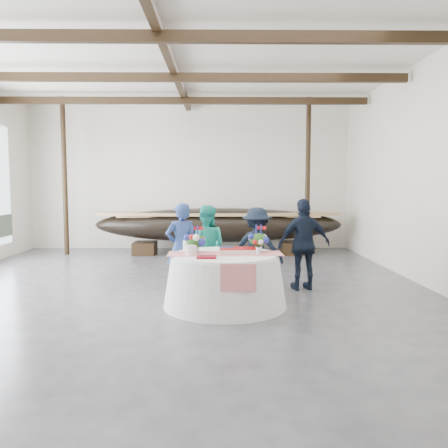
{
  "coord_description": "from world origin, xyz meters",
  "views": [
    {
      "loc": [
        0.93,
        -7.87,
        1.99
      ],
      "look_at": [
        1.03,
        0.65,
        1.24
      ],
      "focal_mm": 35.0,
      "sensor_mm": 36.0,
      "label": 1
    }
  ],
  "objects": [
    {
      "name": "floor",
      "position": [
        0.0,
        0.0,
        0.0
      ],
      "size": [
        10.0,
        12.0,
        0.01
      ],
      "primitive_type": "cube",
      "color": "#3D3D42",
      "rests_on": "ground"
    },
    {
      "name": "wall_back",
      "position": [
        0.0,
        6.0,
        2.25
      ],
      "size": [
        10.0,
        0.02,
        4.5
      ],
      "primitive_type": "cube",
      "color": "silver",
      "rests_on": "ground"
    },
    {
      "name": "wall_right",
      "position": [
        5.0,
        0.0,
        2.25
      ],
      "size": [
        0.02,
        12.0,
        4.5
      ],
      "primitive_type": "cube",
      "color": "silver",
      "rests_on": "ground"
    },
    {
      "name": "ceiling",
      "position": [
        0.0,
        0.0,
        4.5
      ],
      "size": [
        10.0,
        12.0,
        0.01
      ],
      "primitive_type": "cube",
      "color": "white",
      "rests_on": "wall_back"
    },
    {
      "name": "pavilion_structure",
      "position": [
        0.0,
        0.82,
        4.0
      ],
      "size": [
        9.8,
        11.76,
        4.5
      ],
      "color": "black",
      "rests_on": "ground"
    },
    {
      "name": "longboat_display",
      "position": [
        0.92,
        4.77,
        0.86
      ],
      "size": [
        7.18,
        1.44,
        1.35
      ],
      "color": "black",
      "rests_on": "ground"
    },
    {
      "name": "banquet_table",
      "position": [
        1.03,
        -0.75,
        0.43
      ],
      "size": [
        2.03,
        2.03,
        0.87
      ],
      "color": "white",
      "rests_on": "ground"
    },
    {
      "name": "tabletop_items",
      "position": [
        1.03,
        -0.62,
        1.02
      ],
      "size": [
        1.89,
        0.95,
        0.4
      ],
      "color": "red",
      "rests_on": "banquet_table"
    },
    {
      "name": "guest_woman_blue",
      "position": [
        0.22,
        0.28,
        0.83
      ],
      "size": [
        0.72,
        0.61,
        1.67
      ],
      "primitive_type": "imported",
      "rotation": [
        0.0,
        0.0,
        3.57
      ],
      "color": "navy",
      "rests_on": "ground"
    },
    {
      "name": "guest_woman_teal",
      "position": [
        0.68,
        0.48,
        0.81
      ],
      "size": [
        0.87,
        0.72,
        1.62
      ],
      "primitive_type": "imported",
      "rotation": [
        0.0,
        0.0,
        2.99
      ],
      "color": "#21AD98",
      "rests_on": "ground"
    },
    {
      "name": "guest_man_left",
      "position": [
        1.67,
        0.52,
        0.79
      ],
      "size": [
        1.14,
        0.86,
        1.57
      ],
      "primitive_type": "imported",
      "rotation": [
        0.0,
        0.0,
        2.84
      ],
      "color": "black",
      "rests_on": "ground"
    },
    {
      "name": "guest_man_right",
      "position": [
        2.56,
        0.37,
        0.87
      ],
      "size": [
        1.08,
        0.6,
        1.75
      ],
      "primitive_type": "imported",
      "rotation": [
        0.0,
        0.0,
        3.32
      ],
      "color": "black",
      "rests_on": "ground"
    }
  ]
}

